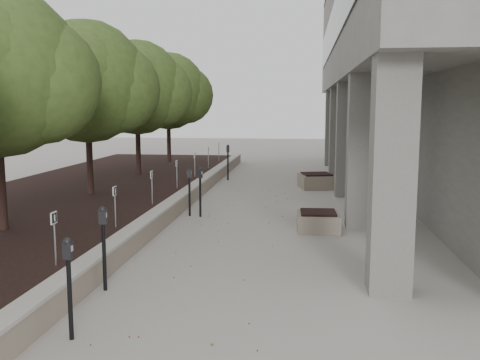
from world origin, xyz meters
The scene contains 21 objects.
ground centered at (0.00, 0.00, 0.00)m, with size 90.00×90.00×0.00m, color #A29C95.
retaining_wall centered at (-1.82, 9.00, 0.25)m, with size 0.39×26.00×0.50m, color gray, non-canonical shape.
planting_bed centered at (-5.50, 9.00, 0.20)m, with size 7.00×26.00×0.40m, color black.
crabapple_tree_3 centered at (-4.80, 8.00, 3.12)m, with size 4.60×4.00×5.44m, color #324B1D, non-canonical shape.
crabapple_tree_4 centered at (-4.80, 13.00, 3.12)m, with size 4.60×4.00×5.44m, color #324B1D, non-canonical shape.
crabapple_tree_5 centered at (-4.80, 18.00, 3.12)m, with size 4.60×4.00×5.44m, color #324B1D, non-canonical shape.
parking_sign_2 centered at (-2.35, 0.50, 0.88)m, with size 0.04×0.22×0.96m, color black, non-canonical shape.
parking_sign_3 centered at (-2.35, 3.50, 0.88)m, with size 0.04×0.22×0.96m, color black, non-canonical shape.
parking_sign_4 centered at (-2.35, 6.50, 0.88)m, with size 0.04×0.22×0.96m, color black, non-canonical shape.
parking_sign_5 centered at (-2.35, 9.50, 0.88)m, with size 0.04×0.22×0.96m, color black, non-canonical shape.
parking_sign_6 centered at (-2.35, 12.50, 0.88)m, with size 0.04×0.22×0.96m, color black, non-canonical shape.
parking_sign_7 centered at (-2.35, 15.50, 0.88)m, with size 0.04×0.22×0.96m, color black, non-canonical shape.
parking_sign_8 centered at (-2.35, 18.50, 0.88)m, with size 0.04×0.22×0.96m, color black, non-canonical shape.
parking_meter_1 centered at (-1.19, -1.48, 0.71)m, with size 0.14×0.10×1.43m, color black, non-canonical shape.
parking_meter_2 centered at (-1.45, 0.47, 0.74)m, with size 0.15×0.10×1.48m, color black, non-canonical shape.
parking_meter_3 centered at (-1.35, 6.87, 0.71)m, with size 0.14×0.10×1.41m, color black, non-canonical shape.
parking_meter_4 centered at (-1.01, 6.78, 0.72)m, with size 0.14×0.10×1.43m, color black, non-canonical shape.
parking_meter_5 centered at (-1.32, 14.55, 0.77)m, with size 0.15×0.11×1.55m, color black, non-canonical shape.
planter_front centered at (2.32, 5.47, 0.25)m, with size 1.07×1.07×0.50m, color gray, non-canonical shape.
planter_back centered at (2.43, 12.71, 0.29)m, with size 1.26×1.26×0.59m, color gray, non-canonical shape.
berry_scatter centered at (-0.10, 5.00, 0.01)m, with size 3.30×14.10×0.02m, color maroon, non-canonical shape.
Camera 1 is at (1.93, -8.08, 3.16)m, focal length 39.90 mm.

